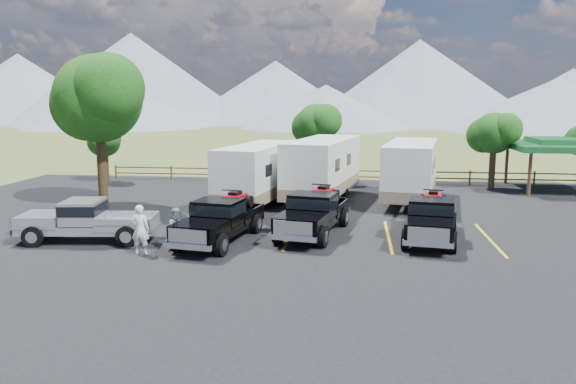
# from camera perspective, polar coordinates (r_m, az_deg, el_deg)

# --- Properties ---
(ground) EXTENTS (320.00, 320.00, 0.00)m
(ground) POSITION_cam_1_polar(r_m,az_deg,el_deg) (19.47, 4.87, -7.31)
(ground) COLOR #475A26
(ground) RESTS_ON ground
(asphalt_lot) EXTENTS (44.00, 34.00, 0.04)m
(asphalt_lot) POSITION_cam_1_polar(r_m,az_deg,el_deg) (22.35, 5.15, -5.03)
(asphalt_lot) COLOR black
(asphalt_lot) RESTS_ON ground
(stall_lines) EXTENTS (12.12, 5.50, 0.01)m
(stall_lines) POSITION_cam_1_polar(r_m,az_deg,el_deg) (23.32, 5.23, -4.36)
(stall_lines) COLOR gold
(stall_lines) RESTS_ON asphalt_lot
(tree_big_nw) EXTENTS (5.54, 5.18, 7.84)m
(tree_big_nw) POSITION_cam_1_polar(r_m,az_deg,el_deg) (30.61, -18.78, 8.99)
(tree_big_nw) COLOR black
(tree_big_nw) RESTS_ON ground
(tree_ne_a) EXTENTS (3.11, 2.92, 4.76)m
(tree_ne_a) POSITION_cam_1_polar(r_m,az_deg,el_deg) (36.68, 20.17, 5.62)
(tree_ne_a) COLOR black
(tree_ne_a) RESTS_ON ground
(tree_north) EXTENTS (3.46, 3.24, 5.25)m
(tree_north) POSITION_cam_1_polar(r_m,az_deg,el_deg) (37.78, 2.90, 6.82)
(tree_north) COLOR black
(tree_north) RESTS_ON ground
(tree_nw_small) EXTENTS (2.59, 2.43, 3.85)m
(tree_nw_small) POSITION_cam_1_polar(r_m,az_deg,el_deg) (39.42, -18.15, 4.94)
(tree_nw_small) COLOR black
(tree_nw_small) RESTS_ON ground
(rail_fence) EXTENTS (36.12, 0.12, 1.00)m
(rail_fence) POSITION_cam_1_polar(r_m,az_deg,el_deg) (37.49, 8.96, 1.74)
(rail_fence) COLOR brown
(rail_fence) RESTS_ON ground
(pavilion) EXTENTS (6.20, 6.20, 3.22)m
(pavilion) POSITION_cam_1_polar(r_m,az_deg,el_deg) (37.83, 26.07, 4.28)
(pavilion) COLOR brown
(pavilion) RESTS_ON ground
(mountain_range) EXTENTS (209.00, 71.00, 20.00)m
(mountain_range) POSITION_cam_1_polar(r_m,az_deg,el_deg) (124.89, 3.15, 10.59)
(mountain_range) COLOR slate
(mountain_range) RESTS_ON ground
(rig_left) EXTENTS (2.77, 5.87, 1.88)m
(rig_left) POSITION_cam_1_polar(r_m,az_deg,el_deg) (22.19, -6.86, -2.71)
(rig_left) COLOR black
(rig_left) RESTS_ON asphalt_lot
(rig_center) EXTENTS (2.94, 6.05, 1.94)m
(rig_center) POSITION_cam_1_polar(r_m,az_deg,el_deg) (23.23, 2.66, -2.03)
(rig_center) COLOR black
(rig_center) RESTS_ON asphalt_lot
(rig_right) EXTENTS (2.64, 5.77, 1.85)m
(rig_right) POSITION_cam_1_polar(r_m,az_deg,el_deg) (23.08, 14.36, -2.50)
(rig_right) COLOR black
(rig_right) RESTS_ON asphalt_lot
(trailer_left) EXTENTS (3.70, 9.19, 3.18)m
(trailer_left) POSITION_cam_1_polar(r_m,az_deg,el_deg) (29.37, -2.96, 1.86)
(trailer_left) COLOR white
(trailer_left) RESTS_ON asphalt_lot
(trailer_center) EXTENTS (4.01, 9.80, 3.39)m
(trailer_center) POSITION_cam_1_polar(r_m,az_deg,el_deg) (30.48, 3.56, 2.34)
(trailer_center) COLOR white
(trailer_center) RESTS_ON asphalt_lot
(trailer_right) EXTENTS (3.65, 9.42, 3.26)m
(trailer_right) POSITION_cam_1_polar(r_m,az_deg,el_deg) (30.82, 12.38, 2.09)
(trailer_right) COLOR white
(trailer_right) RESTS_ON asphalt_lot
(pickup_silver) EXTENTS (5.70, 2.50, 1.65)m
(pickup_silver) POSITION_cam_1_polar(r_m,az_deg,el_deg) (23.39, -19.71, -2.69)
(pickup_silver) COLOR #A5A7AE
(pickup_silver) RESTS_ON asphalt_lot
(person_a) EXTENTS (0.68, 0.46, 1.82)m
(person_a) POSITION_cam_1_polar(r_m,az_deg,el_deg) (20.92, -14.79, -3.71)
(person_a) COLOR white
(person_a) RESTS_ON asphalt_lot
(person_b) EXTENTS (0.98, 0.93, 1.60)m
(person_b) POSITION_cam_1_polar(r_m,az_deg,el_deg) (21.19, -11.17, -3.71)
(person_b) COLOR gray
(person_b) RESTS_ON asphalt_lot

